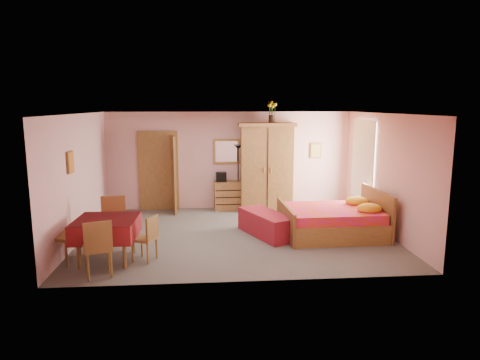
{
  "coord_description": "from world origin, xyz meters",
  "views": [
    {
      "loc": [
        -0.66,
        -8.91,
        2.78
      ],
      "look_at": [
        0.1,
        0.3,
        1.15
      ],
      "focal_mm": 32.0,
      "sensor_mm": 36.0,
      "label": 1
    }
  ],
  "objects": [
    {
      "name": "picture_left",
      "position": [
        -3.22,
        -0.6,
        1.7
      ],
      "size": [
        0.04,
        0.32,
        0.42
      ],
      "primitive_type": "cube",
      "color": "orange",
      "rests_on": "wall_left"
    },
    {
      "name": "doorway",
      "position": [
        -1.9,
        2.47,
        1.02
      ],
      "size": [
        1.06,
        0.12,
        2.15
      ],
      "primitive_type": "cube",
      "color": "#9E6B35",
      "rests_on": "floor"
    },
    {
      "name": "bed",
      "position": [
        2.04,
        -0.19,
        0.49
      ],
      "size": [
        2.15,
        1.72,
        0.98
      ],
      "primitive_type": "cube",
      "rotation": [
        0.0,
        0.0,
        0.03
      ],
      "color": "#E81673",
      "rests_on": "floor"
    },
    {
      "name": "wall_right",
      "position": [
        3.25,
        0.0,
        1.3
      ],
      "size": [
        0.1,
        5.0,
        2.6
      ],
      "primitive_type": "cube",
      "color": "#E3A4A4",
      "rests_on": "floor"
    },
    {
      "name": "wall_left",
      "position": [
        -3.25,
        0.0,
        1.3
      ],
      "size": [
        0.1,
        5.0,
        2.6
      ],
      "primitive_type": "cube",
      "color": "#E3A4A4",
      "rests_on": "floor"
    },
    {
      "name": "dining_table",
      "position": [
        -2.43,
        -1.38,
        0.39
      ],
      "size": [
        1.1,
        1.1,
        0.78
      ],
      "primitive_type": "cube",
      "rotation": [
        0.0,
        0.0,
        -0.03
      ],
      "color": "maroon",
      "rests_on": "floor"
    },
    {
      "name": "window",
      "position": [
        3.21,
        1.2,
        1.45
      ],
      "size": [
        0.08,
        1.4,
        1.95
      ],
      "primitive_type": "cube",
      "color": "white",
      "rests_on": "wall_right"
    },
    {
      "name": "sunflower_vase",
      "position": [
        1.08,
        2.18,
        2.6
      ],
      "size": [
        0.24,
        0.24,
        0.56
      ],
      "primitive_type": "cube",
      "rotation": [
        0.0,
        0.0,
        0.06
      ],
      "color": "gold",
      "rests_on": "wardrobe"
    },
    {
      "name": "chair_west",
      "position": [
        -3.17,
        -1.42,
        0.5
      ],
      "size": [
        0.58,
        0.58,
        1.0
      ],
      "primitive_type": "cube",
      "rotation": [
        0.0,
        0.0,
        -1.92
      ],
      "color": "olive",
      "rests_on": "floor"
    },
    {
      "name": "floor_lamp",
      "position": [
        0.22,
        2.35,
        0.86
      ],
      "size": [
        0.26,
        0.26,
        1.73
      ],
      "primitive_type": "cube",
      "rotation": [
        0.0,
        0.0,
        0.23
      ],
      "color": "black",
      "rests_on": "floor"
    },
    {
      "name": "picture_back",
      "position": [
        2.35,
        2.47,
        1.55
      ],
      "size": [
        0.3,
        0.04,
        0.4
      ],
      "primitive_type": "cube",
      "color": "#D8BF59",
      "rests_on": "wall_back"
    },
    {
      "name": "floor",
      "position": [
        0.0,
        0.0,
        0.0
      ],
      "size": [
        6.5,
        6.5,
        0.0
      ],
      "primitive_type": "plane",
      "color": "slate",
      "rests_on": "ground"
    },
    {
      "name": "ceiling",
      "position": [
        0.0,
        0.0,
        2.6
      ],
      "size": [
        6.5,
        6.5,
        0.0
      ],
      "primitive_type": "plane",
      "rotation": [
        3.14,
        0.0,
        0.0
      ],
      "color": "brown",
      "rests_on": "wall_back"
    },
    {
      "name": "chair_south",
      "position": [
        -2.43,
        -2.06,
        0.48
      ],
      "size": [
        0.56,
        0.56,
        0.96
      ],
      "primitive_type": "cube",
      "rotation": [
        0.0,
        0.0,
        0.34
      ],
      "color": "olive",
      "rests_on": "floor"
    },
    {
      "name": "chair_north",
      "position": [
        -2.44,
        -0.74,
        0.51
      ],
      "size": [
        0.53,
        0.53,
        1.02
      ],
      "primitive_type": "cube",
      "rotation": [
        0.0,
        0.0,
        3.3
      ],
      "color": "#A46537",
      "rests_on": "floor"
    },
    {
      "name": "wall_back",
      "position": [
        0.0,
        2.5,
        1.3
      ],
      "size": [
        6.5,
        0.1,
        2.6
      ],
      "primitive_type": "cube",
      "color": "#E3A4A4",
      "rests_on": "floor"
    },
    {
      "name": "bench",
      "position": [
        0.63,
        -0.11,
        0.25
      ],
      "size": [
        1.12,
        1.6,
        0.5
      ],
      "primitive_type": "cube",
      "rotation": [
        0.0,
        0.0,
        0.42
      ],
      "color": "maroon",
      "rests_on": "floor"
    },
    {
      "name": "wardrobe",
      "position": [
        0.95,
        2.18,
        1.16
      ],
      "size": [
        1.5,
        0.81,
        2.32
      ],
      "primitive_type": "cube",
      "rotation": [
        0.0,
        0.0,
        -0.03
      ],
      "color": "olive",
      "rests_on": "floor"
    },
    {
      "name": "wall_front",
      "position": [
        0.0,
        -2.5,
        1.3
      ],
      "size": [
        6.5,
        0.1,
        2.6
      ],
      "primitive_type": "cube",
      "color": "#E3A4A4",
      "rests_on": "floor"
    },
    {
      "name": "stereo",
      "position": [
        -0.24,
        2.3,
        0.89
      ],
      "size": [
        0.28,
        0.22,
        0.25
      ],
      "primitive_type": "cube",
      "rotation": [
        0.0,
        0.0,
        0.08
      ],
      "color": "black",
      "rests_on": "chest_of_drawers"
    },
    {
      "name": "chest_of_drawers",
      "position": [
        -0.02,
        2.27,
        0.38
      ],
      "size": [
        0.82,
        0.43,
        0.76
      ],
      "primitive_type": "cube",
      "rotation": [
        0.0,
        0.0,
        0.04
      ],
      "color": "#9A6234",
      "rests_on": "floor"
    },
    {
      "name": "wall_mirror",
      "position": [
        -0.02,
        2.48,
        1.55
      ],
      "size": [
        0.84,
        0.06,
        0.67
      ],
      "primitive_type": "cube",
      "rotation": [
        0.0,
        0.0,
        0.01
      ],
      "color": "white",
      "rests_on": "wall_back"
    },
    {
      "name": "chair_east",
      "position": [
        -1.77,
        -1.41,
        0.42
      ],
      "size": [
        0.5,
        0.5,
        0.83
      ],
      "primitive_type": "cube",
      "rotation": [
        0.0,
        0.0,
        1.15
      ],
      "color": "olive",
      "rests_on": "floor"
    }
  ]
}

